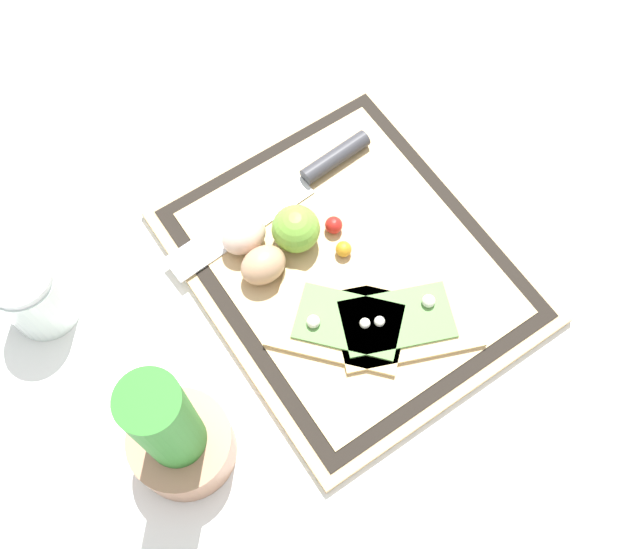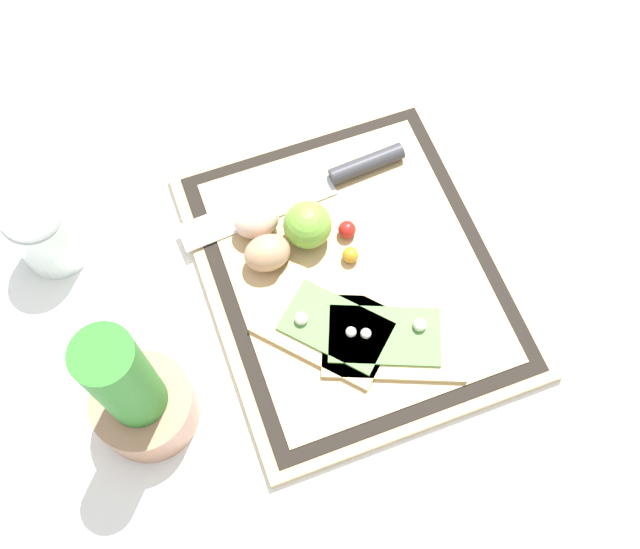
{
  "view_description": "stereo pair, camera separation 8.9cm",
  "coord_description": "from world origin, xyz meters",
  "px_view_note": "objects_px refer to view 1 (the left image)",
  "views": [
    {
      "loc": [
        -0.3,
        0.25,
        0.85
      ],
      "look_at": [
        0.0,
        0.04,
        0.03
      ],
      "focal_mm": 42.0,
      "sensor_mm": 36.0,
      "label": 1
    },
    {
      "loc": [
        -0.34,
        0.17,
        0.85
      ],
      "look_at": [
        0.0,
        0.04,
        0.03
      ],
      "focal_mm": 42.0,
      "sensor_mm": 36.0,
      "label": 2
    }
  ],
  "objects_px": {
    "pizza_slice_far": "(340,321)",
    "herb_pot": "(176,436)",
    "egg_pink": "(244,235)",
    "knife": "(304,180)",
    "sauce_jar": "(35,296)",
    "cherry_tomato_red": "(334,225)",
    "egg_brown": "(263,265)",
    "lime": "(296,229)",
    "pizza_slice_near": "(404,319)",
    "cherry_tomato_yellow": "(346,248)"
  },
  "relations": [
    {
      "from": "knife",
      "to": "lime",
      "type": "bearing_deg",
      "value": 139.77
    },
    {
      "from": "pizza_slice_far",
      "to": "egg_pink",
      "type": "xyz_separation_m",
      "value": [
        0.15,
        0.04,
        0.02
      ]
    },
    {
      "from": "pizza_slice_near",
      "to": "egg_brown",
      "type": "xyz_separation_m",
      "value": [
        0.15,
        0.1,
        0.02
      ]
    },
    {
      "from": "knife",
      "to": "herb_pot",
      "type": "height_order",
      "value": "herb_pot"
    },
    {
      "from": "lime",
      "to": "sauce_jar",
      "type": "distance_m",
      "value": 0.31
    },
    {
      "from": "pizza_slice_near",
      "to": "pizza_slice_far",
      "type": "relative_size",
      "value": 1.04
    },
    {
      "from": "cherry_tomato_red",
      "to": "herb_pot",
      "type": "relative_size",
      "value": 0.1
    },
    {
      "from": "knife",
      "to": "cherry_tomato_yellow",
      "type": "height_order",
      "value": "knife"
    },
    {
      "from": "egg_brown",
      "to": "cherry_tomato_red",
      "type": "height_order",
      "value": "egg_brown"
    },
    {
      "from": "cherry_tomato_yellow",
      "to": "herb_pot",
      "type": "bearing_deg",
      "value": 109.07
    },
    {
      "from": "pizza_slice_far",
      "to": "egg_pink",
      "type": "bearing_deg",
      "value": 14.01
    },
    {
      "from": "egg_brown",
      "to": "lime",
      "type": "distance_m",
      "value": 0.06
    },
    {
      "from": "pizza_slice_near",
      "to": "egg_pink",
      "type": "xyz_separation_m",
      "value": [
        0.19,
        0.1,
        0.02
      ]
    },
    {
      "from": "egg_pink",
      "to": "herb_pot",
      "type": "relative_size",
      "value": 0.26
    },
    {
      "from": "sauce_jar",
      "to": "pizza_slice_far",
      "type": "bearing_deg",
      "value": -127.8
    },
    {
      "from": "pizza_slice_near",
      "to": "cherry_tomato_red",
      "type": "bearing_deg",
      "value": -0.24
    },
    {
      "from": "pizza_slice_far",
      "to": "cherry_tomato_red",
      "type": "distance_m",
      "value": 0.12
    },
    {
      "from": "pizza_slice_near",
      "to": "egg_brown",
      "type": "relative_size",
      "value": 3.39
    },
    {
      "from": "knife",
      "to": "sauce_jar",
      "type": "height_order",
      "value": "sauce_jar"
    },
    {
      "from": "egg_pink",
      "to": "sauce_jar",
      "type": "xyz_separation_m",
      "value": [
        0.07,
        0.24,
        0.01
      ]
    },
    {
      "from": "pizza_slice_far",
      "to": "cherry_tomato_red",
      "type": "xyz_separation_m",
      "value": [
        0.11,
        -0.06,
        0.01
      ]
    },
    {
      "from": "egg_pink",
      "to": "cherry_tomato_yellow",
      "type": "bearing_deg",
      "value": -129.04
    },
    {
      "from": "knife",
      "to": "lime",
      "type": "relative_size",
      "value": 5.19
    },
    {
      "from": "knife",
      "to": "herb_pot",
      "type": "relative_size",
      "value": 1.38
    },
    {
      "from": "lime",
      "to": "cherry_tomato_yellow",
      "type": "xyz_separation_m",
      "value": [
        -0.05,
        -0.04,
        -0.02
      ]
    },
    {
      "from": "knife",
      "to": "egg_brown",
      "type": "height_order",
      "value": "egg_brown"
    },
    {
      "from": "cherry_tomato_red",
      "to": "sauce_jar",
      "type": "distance_m",
      "value": 0.36
    },
    {
      "from": "pizza_slice_far",
      "to": "knife",
      "type": "distance_m",
      "value": 0.2
    },
    {
      "from": "lime",
      "to": "cherry_tomato_yellow",
      "type": "distance_m",
      "value": 0.07
    },
    {
      "from": "pizza_slice_far",
      "to": "cherry_tomato_yellow",
      "type": "distance_m",
      "value": 0.09
    },
    {
      "from": "sauce_jar",
      "to": "herb_pot",
      "type": "bearing_deg",
      "value": -167.14
    },
    {
      "from": "pizza_slice_far",
      "to": "cherry_tomato_yellow",
      "type": "height_order",
      "value": "pizza_slice_far"
    },
    {
      "from": "pizza_slice_far",
      "to": "knife",
      "type": "bearing_deg",
      "value": -21.11
    },
    {
      "from": "herb_pot",
      "to": "cherry_tomato_yellow",
      "type": "bearing_deg",
      "value": -70.93
    },
    {
      "from": "egg_brown",
      "to": "herb_pot",
      "type": "height_order",
      "value": "herb_pot"
    },
    {
      "from": "pizza_slice_far",
      "to": "cherry_tomato_yellow",
      "type": "relative_size",
      "value": 9.31
    },
    {
      "from": "egg_pink",
      "to": "herb_pot",
      "type": "distance_m",
      "value": 0.26
    },
    {
      "from": "egg_brown",
      "to": "lime",
      "type": "height_order",
      "value": "lime"
    },
    {
      "from": "herb_pot",
      "to": "sauce_jar",
      "type": "bearing_deg",
      "value": 12.86
    },
    {
      "from": "cherry_tomato_yellow",
      "to": "knife",
      "type": "bearing_deg",
      "value": -6.13
    },
    {
      "from": "cherry_tomato_red",
      "to": "cherry_tomato_yellow",
      "type": "xyz_separation_m",
      "value": [
        -0.03,
        0.01,
        -0.0
      ]
    },
    {
      "from": "pizza_slice_far",
      "to": "herb_pot",
      "type": "height_order",
      "value": "herb_pot"
    },
    {
      "from": "lime",
      "to": "pizza_slice_near",
      "type": "bearing_deg",
      "value": -163.99
    },
    {
      "from": "knife",
      "to": "sauce_jar",
      "type": "relative_size",
      "value": 2.9
    },
    {
      "from": "herb_pot",
      "to": "sauce_jar",
      "type": "distance_m",
      "value": 0.25
    },
    {
      "from": "egg_pink",
      "to": "lime",
      "type": "distance_m",
      "value": 0.06
    },
    {
      "from": "egg_brown",
      "to": "herb_pot",
      "type": "xyz_separation_m",
      "value": [
        -0.13,
        0.19,
        0.04
      ]
    },
    {
      "from": "lime",
      "to": "egg_pink",
      "type": "bearing_deg",
      "value": 60.32
    },
    {
      "from": "knife",
      "to": "herb_pot",
      "type": "xyz_separation_m",
      "value": [
        -0.21,
        0.3,
        0.05
      ]
    },
    {
      "from": "pizza_slice_far",
      "to": "egg_pink",
      "type": "height_order",
      "value": "egg_pink"
    }
  ]
}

